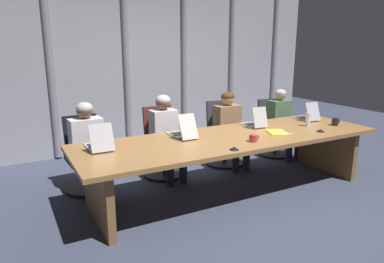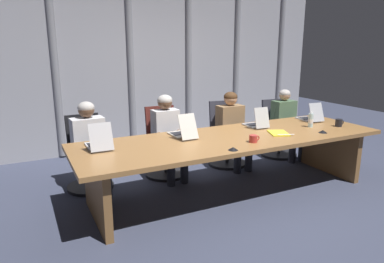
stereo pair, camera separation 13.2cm
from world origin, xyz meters
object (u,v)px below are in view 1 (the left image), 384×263
object	(u,v)px
office_chair_center	(223,141)
person_center	(230,124)
office_chair_left_end	(86,162)
conference_mic_left_side	(320,130)
person_right_mid	(283,119)
office_chair_right_mid	(274,134)
person_left_mid	(166,131)
spiral_notepad	(277,132)
water_bottle_primary	(308,119)
laptop_left_end	(99,144)
office_chair_left_mid	(163,150)
conference_mic_middle	(234,148)
laptop_center	(254,123)
coffee_mug_near	(335,122)
laptop_right_mid	(306,116)
coffee_mug_far	(253,138)
laptop_left_mid	(182,132)
person_left_end	(89,142)

from	to	relation	value
office_chair_center	person_center	bearing A→B (deg)	14.18
office_chair_left_end	conference_mic_left_side	bearing A→B (deg)	60.81
person_right_mid	office_chair_right_mid	bearing A→B (deg)	-168.99
person_left_mid	spiral_notepad	size ratio (longest dim) A/B	3.22
office_chair_right_mid	water_bottle_primary	distance (m)	1.21
laptop_left_end	water_bottle_primary	size ratio (longest dim) A/B	2.06
conference_mic_left_side	spiral_notepad	world-z (taller)	conference_mic_left_side
office_chair_right_mid	office_chair_center	bearing A→B (deg)	-84.59
office_chair_left_mid	spiral_notepad	size ratio (longest dim) A/B	2.69
office_chair_center	conference_mic_middle	world-z (taller)	office_chair_center
office_chair_center	person_left_mid	xyz separation A→B (m)	(-1.05, -0.16, 0.31)
person_center	conference_mic_left_side	distance (m)	1.35
office_chair_center	person_left_mid	distance (m)	1.11
laptop_center	office_chair_right_mid	xyz separation A→B (m)	(1.01, 0.71, -0.44)
coffee_mug_near	spiral_notepad	bearing A→B (deg)	177.31
office_chair_left_end	spiral_notepad	size ratio (longest dim) A/B	2.62
laptop_right_mid	coffee_mug_near	xyz separation A→B (m)	(0.06, -0.48, -0.00)
office_chair_left_mid	conference_mic_middle	xyz separation A→B (m)	(0.19, -1.50, 0.39)
office_chair_center	coffee_mug_near	distance (m)	1.67
office_chair_left_mid	office_chair_center	size ratio (longest dim) A/B	1.00
person_right_mid	coffee_mug_far	xyz separation A→B (m)	(-1.54, -1.17, 0.14)
laptop_right_mid	office_chair_center	distance (m)	1.31
office_chair_center	person_right_mid	bearing A→B (deg)	90.03
laptop_center	person_center	bearing A→B (deg)	3.82
office_chair_left_mid	coffee_mug_near	bearing A→B (deg)	63.35
office_chair_right_mid	laptop_center	bearing A→B (deg)	-49.20
office_chair_left_end	office_chair_left_mid	distance (m)	1.09
laptop_center	coffee_mug_near	world-z (taller)	laptop_center
spiral_notepad	person_left_mid	bearing A→B (deg)	160.95
office_chair_left_end	conference_mic_left_side	world-z (taller)	office_chair_left_end
laptop_right_mid	conference_mic_left_side	bearing A→B (deg)	153.05
laptop_left_end	laptop_left_mid	distance (m)	1.03
person_left_end	conference_mic_left_side	bearing A→B (deg)	61.83
laptop_right_mid	laptop_left_mid	bearing A→B (deg)	95.79
coffee_mug_near	conference_mic_left_side	size ratio (longest dim) A/B	1.28
laptop_right_mid	person_left_end	world-z (taller)	person_left_end
office_chair_center	laptop_left_end	bearing A→B (deg)	-61.27
laptop_left_mid	person_right_mid	size ratio (longest dim) A/B	0.42
water_bottle_primary	spiral_notepad	xyz separation A→B (m)	(-0.63, -0.10, -0.09)
laptop_left_end	conference_mic_left_side	size ratio (longest dim) A/B	3.97
person_left_mid	laptop_left_mid	bearing A→B (deg)	-6.77
office_chair_right_mid	person_center	bearing A→B (deg)	-75.74
spiral_notepad	laptop_left_end	bearing A→B (deg)	-167.35
laptop_left_mid	coffee_mug_near	distance (m)	2.23
spiral_notepad	conference_mic_left_side	bearing A→B (deg)	1.16
office_chair_left_mid	office_chair_right_mid	world-z (taller)	office_chair_left_mid
laptop_center	office_chair_right_mid	size ratio (longest dim) A/B	0.41
laptop_right_mid	office_chair_center	bearing A→B (deg)	59.86
water_bottle_primary	laptop_left_end	bearing A→B (deg)	174.21
laptop_left_mid	coffee_mug_far	size ratio (longest dim) A/B	3.42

